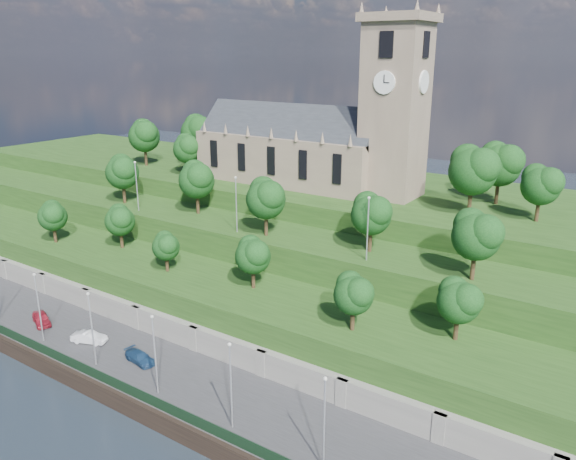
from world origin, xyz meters
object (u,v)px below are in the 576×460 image
Objects in this scene: car_left at (41,319)px; church at (317,140)px; car_middle at (89,337)px; car_right at (140,357)px.

church is at bearing 0.27° from car_left.
car_left is 1.02× the size of car_middle.
car_left is at bearing 100.01° from car_right.
car_right is (8.68, 0.30, -0.09)m from car_middle.
car_left reaches higher than car_right.
car_right is (1.01, -40.33, -19.90)m from church.
church is 45.85m from car_middle.
car_middle is at bearing 100.03° from car_right.
car_right is at bearing -65.22° from car_left.
church is 8.91× the size of car_middle.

